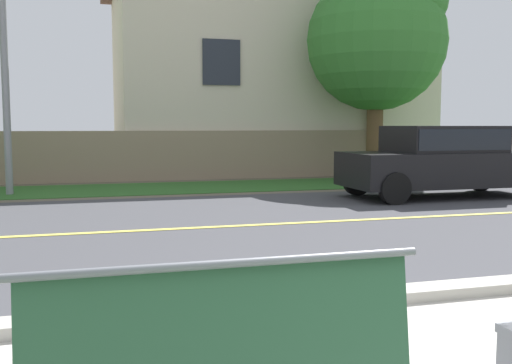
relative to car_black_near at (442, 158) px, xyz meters
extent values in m
plane|color=#665B4C|center=(-5.59, -0.90, -0.85)|extent=(140.00, 140.00, 0.00)
cube|color=#ADA89E|center=(-5.59, -6.55, -0.80)|extent=(44.00, 0.30, 0.11)
cube|color=#424247|center=(-5.59, -2.40, -0.85)|extent=(52.00, 8.00, 0.01)
cube|color=#E0CC4C|center=(-5.59, -2.40, -0.84)|extent=(48.00, 0.14, 0.01)
cube|color=#2D6026|center=(-5.59, 3.44, -0.85)|extent=(48.00, 2.80, 0.02)
cube|color=#285138|center=(-6.84, -8.81, -0.14)|extent=(1.64, 0.12, 0.52)
cylinder|color=slate|center=(-6.84, -8.82, 0.14)|extent=(1.71, 0.04, 0.04)
cube|color=black|center=(0.00, 0.00, -0.23)|extent=(4.30, 1.76, 0.72)
cube|color=black|center=(0.00, 0.00, 0.39)|extent=(2.24, 1.58, 0.60)
cube|color=black|center=(0.00, 0.00, 0.41)|extent=(2.15, 1.62, 0.43)
cylinder|color=black|center=(1.60, 0.84, -0.53)|extent=(0.64, 0.18, 0.64)
cylinder|color=black|center=(-1.60, -0.84, -0.53)|extent=(0.64, 0.18, 0.64)
cylinder|color=black|center=(-1.60, 0.84, -0.53)|extent=(0.64, 0.18, 0.64)
cylinder|color=gray|center=(-9.06, 3.04, 2.40)|extent=(0.16, 0.16, 6.50)
cylinder|color=brown|center=(0.55, 4.20, 0.37)|extent=(0.46, 0.46, 2.45)
sphere|color=#33752D|center=(0.55, 4.20, 3.07)|extent=(3.92, 3.92, 3.92)
cylinder|color=brown|center=(1.15, 5.43, 2.69)|extent=(0.32, 0.32, 7.09)
cube|color=gray|center=(-5.47, 5.68, -0.15)|extent=(13.00, 0.36, 1.40)
cube|color=beige|center=(-1.35, 8.88, 2.19)|extent=(9.99, 6.40, 6.09)
cube|color=#232833|center=(-3.59, 5.65, 2.50)|extent=(1.10, 0.06, 1.30)
cube|color=#232833|center=(0.90, 5.65, 2.50)|extent=(1.10, 0.06, 1.30)
camera|label=1|loc=(-7.37, -11.11, 0.69)|focal=41.45mm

